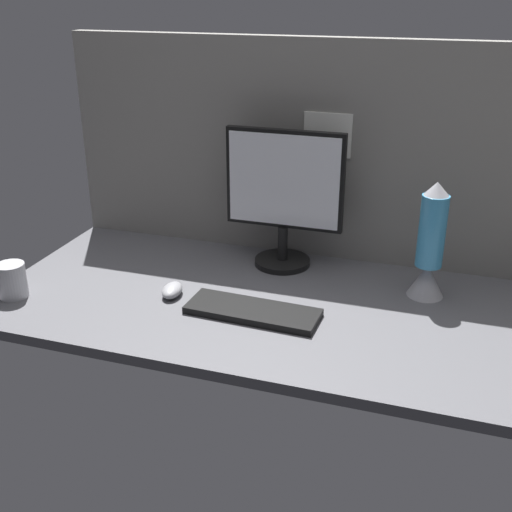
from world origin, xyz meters
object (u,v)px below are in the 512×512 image
at_px(monitor, 284,194).
at_px(keyboard, 253,311).
at_px(mug_steel, 12,280).
at_px(lava_lamp, 430,250).
at_px(mouse, 172,290).

xyz_separation_m(monitor, keyboard, (0.02, -0.36, -0.23)).
height_order(monitor, mug_steel, monitor).
bearing_deg(mug_steel, lava_lamp, 18.45).
distance_m(monitor, mouse, 0.46).
height_order(monitor, mouse, monitor).
height_order(keyboard, mug_steel, mug_steel).
bearing_deg(keyboard, mug_steel, -168.44).
bearing_deg(mouse, keyboard, -16.15).
distance_m(mouse, lava_lamp, 0.75).
bearing_deg(mouse, lava_lamp, 10.09).
relative_size(mug_steel, lava_lamp, 0.30).
relative_size(mouse, mug_steel, 0.93).
xyz_separation_m(monitor, lava_lamp, (0.46, -0.09, -0.09)).
xyz_separation_m(keyboard, mouse, (-0.26, 0.04, 0.01)).
bearing_deg(monitor, lava_lamp, -11.10).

